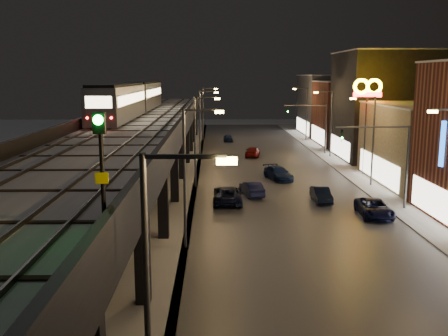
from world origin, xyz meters
name	(u,v)px	position (x,y,z in m)	size (l,w,h in m)	color
road_surface	(272,178)	(7.50, 35.00, 0.03)	(17.00, 120.00, 0.06)	#46474D
sidewalk_right	(364,177)	(17.50, 35.00, 0.07)	(4.00, 120.00, 0.14)	#9FA1A8
under_viaduct_pavement	(148,179)	(-6.00, 35.00, 0.03)	(11.00, 120.00, 0.06)	#9FA1A8
elevated_viaduct	(142,130)	(-6.00, 31.84, 5.62)	(9.00, 100.00, 6.30)	black
viaduct_trackbed	(142,123)	(-6.01, 31.97, 6.39)	(8.40, 100.00, 0.32)	#B2B7C1
viaduct_parapet_streetside	(186,118)	(-1.65, 32.00, 6.85)	(0.30, 100.00, 1.10)	black
viaduct_parapet_far	(98,118)	(-10.35, 32.00, 6.85)	(0.30, 100.00, 1.10)	black
building_c	(438,145)	(23.99, 32.00, 4.08)	(12.20, 15.20, 8.16)	#7E7357
building_d	(386,106)	(23.99, 48.00, 7.08)	(12.20, 13.20, 14.16)	black
building_e	(356,113)	(23.99, 62.00, 5.08)	(12.20, 12.20, 10.16)	brown
building_f	(335,105)	(23.99, 76.00, 5.58)	(12.20, 16.20, 11.16)	#3B3B40
streetlight_left_0	(156,288)	(-0.43, -5.00, 5.24)	(2.57, 0.28, 9.00)	#38383A
streetlight_left_1	(189,168)	(-0.43, 13.00, 5.24)	(2.57, 0.28, 9.00)	#38383A
streetlight_left_2	(198,135)	(-0.43, 31.00, 5.24)	(2.57, 0.28, 9.00)	#38383A
streetlight_right_2	(371,135)	(16.73, 31.00, 5.24)	(2.56, 0.28, 9.00)	#38383A
streetlight_left_3	(202,119)	(-0.43, 49.00, 5.24)	(2.57, 0.28, 9.00)	#38383A
streetlight_right_3	(329,119)	(16.73, 49.00, 5.24)	(2.56, 0.28, 9.00)	#38383A
streetlight_left_4	(204,110)	(-0.43, 67.00, 5.24)	(2.57, 0.28, 9.00)	#38383A
streetlight_right_4	(305,110)	(16.73, 67.00, 5.24)	(2.56, 0.28, 9.00)	#38383A
traffic_light_rig_a	(394,156)	(15.84, 22.00, 4.50)	(6.10, 0.34, 7.00)	#38383A
traffic_light_rig_b	(318,122)	(15.84, 52.00, 4.50)	(6.10, 0.34, 7.00)	#38383A
subway_train	(133,98)	(-8.50, 42.52, 8.40)	(3.00, 36.42, 3.59)	gray
rail_signal	(100,146)	(-2.10, -3.61, 8.98)	(0.38, 0.45, 3.33)	black
car_near_white	(252,189)	(4.63, 26.98, 0.67)	(1.42, 4.07, 1.34)	#181D46
car_mid_silver	(228,195)	(2.35, 24.38, 0.74)	(2.45, 5.32, 1.48)	black
car_mid_dark	(253,152)	(6.49, 49.64, 0.66)	(1.84, 4.52, 1.31)	maroon
car_far_white	(228,138)	(3.57, 65.80, 0.63)	(1.48, 3.69, 1.26)	navy
car_onc_silver	(321,195)	(10.57, 24.54, 0.65)	(1.37, 3.94, 1.30)	black
car_onc_dark	(374,209)	(13.74, 19.79, 0.69)	(2.28, 4.94, 1.37)	black
car_onc_white	(278,174)	(8.01, 34.14, 0.68)	(1.92, 4.72, 1.37)	#0F1D46
sign_mcdonalds	(367,96)	(18.00, 36.92, 8.79)	(3.18, 0.54, 10.69)	#38383A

